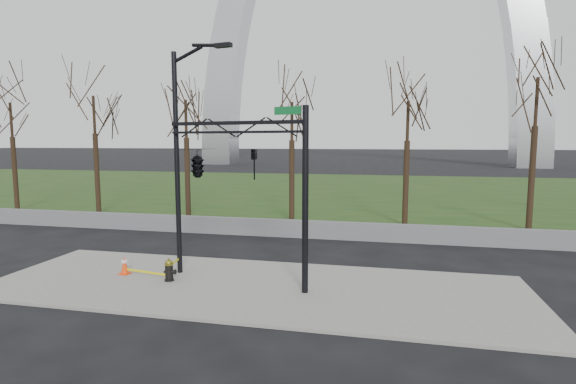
% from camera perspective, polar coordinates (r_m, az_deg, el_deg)
% --- Properties ---
extents(ground, '(500.00, 500.00, 0.00)m').
position_cam_1_polar(ground, '(15.23, -4.50, -12.24)').
color(ground, black).
rests_on(ground, ground).
extents(sidewalk, '(18.00, 6.00, 0.10)m').
position_cam_1_polar(sidewalk, '(15.22, -4.50, -12.06)').
color(sidewalk, slate).
rests_on(sidewalk, ground).
extents(grass_strip, '(120.00, 40.00, 0.06)m').
position_cam_1_polar(grass_strip, '(44.25, 6.89, 0.24)').
color(grass_strip, '#1B3C16').
rests_on(grass_strip, ground).
extents(guardrail, '(60.00, 0.30, 0.90)m').
position_cam_1_polar(guardrail, '(22.63, 1.42, -4.77)').
color(guardrail, '#59595B').
rests_on(guardrail, ground).
extents(tree_row, '(63.37, 4.00, 8.87)m').
position_cam_1_polar(tree_row, '(26.16, 22.34, 5.07)').
color(tree_row, black).
rests_on(tree_row, ground).
extents(fire_hydrant, '(0.49, 0.32, 0.79)m').
position_cam_1_polar(fire_hydrant, '(16.05, -15.03, -9.72)').
color(fire_hydrant, black).
rests_on(fire_hydrant, sidewalk).
extents(traffic_cone, '(0.39, 0.39, 0.67)m').
position_cam_1_polar(traffic_cone, '(17.32, -20.29, -8.80)').
color(traffic_cone, '#F03C0C').
rests_on(traffic_cone, sidewalk).
extents(street_light, '(2.37, 0.63, 8.21)m').
position_cam_1_polar(street_light, '(16.21, -13.52, 5.64)').
color(street_light, black).
rests_on(street_light, ground).
extents(traffic_signal_mast, '(5.02, 2.54, 6.00)m').
position_cam_1_polar(traffic_signal_mast, '(15.20, -9.21, 3.62)').
color(traffic_signal_mast, black).
rests_on(traffic_signal_mast, ground).
extents(caution_tape, '(1.95, 1.00, 0.41)m').
position_cam_1_polar(caution_tape, '(16.62, -16.64, -9.44)').
color(caution_tape, yellow).
rests_on(caution_tape, ground).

